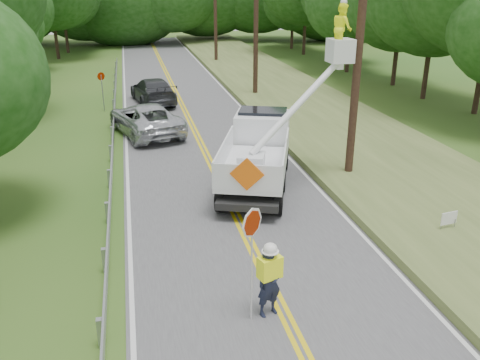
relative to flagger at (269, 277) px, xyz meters
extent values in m
plane|color=#28581A|center=(0.37, -1.31, -1.01)|extent=(140.00, 140.00, 0.00)
cube|color=#4C4C4E|center=(0.37, 12.69, -1.00)|extent=(7.20, 96.00, 0.02)
cube|color=yellow|center=(0.27, 12.69, -0.99)|extent=(0.12, 96.00, 0.00)
cube|color=yellow|center=(0.47, 12.69, -0.99)|extent=(0.12, 96.00, 0.00)
cube|color=silver|center=(-3.08, 12.69, -0.99)|extent=(0.12, 96.00, 0.00)
cube|color=silver|center=(3.82, 12.69, -0.99)|extent=(0.12, 96.00, 0.00)
cube|color=#9C9FA4|center=(-3.73, -0.31, -0.66)|extent=(0.12, 0.14, 0.70)
cube|color=#9C9FA4|center=(-3.73, 2.69, -0.66)|extent=(0.12, 0.14, 0.70)
cube|color=#9C9FA4|center=(-3.73, 5.69, -0.66)|extent=(0.12, 0.14, 0.70)
cube|color=#9C9FA4|center=(-3.73, 8.69, -0.66)|extent=(0.12, 0.14, 0.70)
cube|color=#9C9FA4|center=(-3.73, 11.69, -0.66)|extent=(0.12, 0.14, 0.70)
cube|color=#9C9FA4|center=(-3.73, 14.69, -0.66)|extent=(0.12, 0.14, 0.70)
cube|color=#9C9FA4|center=(-3.73, 17.69, -0.66)|extent=(0.12, 0.14, 0.70)
cube|color=#9C9FA4|center=(-3.73, 20.69, -0.66)|extent=(0.12, 0.14, 0.70)
cube|color=#9C9FA4|center=(-3.73, 23.69, -0.66)|extent=(0.12, 0.14, 0.70)
cube|color=#9C9FA4|center=(-3.73, 26.69, -0.66)|extent=(0.12, 0.14, 0.70)
cube|color=#9C9FA4|center=(-3.73, 29.69, -0.66)|extent=(0.12, 0.14, 0.70)
cube|color=#9C9FA4|center=(-3.73, 32.69, -0.66)|extent=(0.12, 0.14, 0.70)
cube|color=#9C9FA4|center=(-3.73, 35.69, -0.66)|extent=(0.12, 0.14, 0.70)
cube|color=#9C9FA4|center=(-3.63, 13.69, -0.41)|extent=(0.05, 48.00, 0.34)
cylinder|color=black|center=(5.37, 7.69, 3.99)|extent=(0.30, 0.30, 10.00)
cylinder|color=black|center=(5.37, 22.69, 3.99)|extent=(0.30, 0.30, 10.00)
cylinder|color=black|center=(5.37, 37.69, 3.99)|extent=(0.30, 0.30, 10.00)
cube|color=#4C5E2E|center=(7.47, 12.69, -0.86)|extent=(7.00, 96.00, 0.30)
cylinder|color=#332319|center=(-11.21, 30.75, 0.21)|extent=(0.32, 0.32, 2.44)
ellipsoid|color=#143F0C|center=(-11.21, 30.75, 3.19)|extent=(5.69, 5.69, 5.01)
cylinder|color=#332319|center=(-11.66, 36.34, 0.46)|extent=(0.32, 0.32, 2.94)
ellipsoid|color=#143F0C|center=(-11.66, 36.34, 4.06)|extent=(6.87, 6.87, 6.05)
cylinder|color=#332319|center=(-9.31, 43.62, 0.88)|extent=(0.32, 0.32, 3.79)
cylinder|color=#332319|center=(-8.81, 48.15, 0.68)|extent=(0.32, 0.32, 3.39)
cylinder|color=#332319|center=(15.94, 19.84, 0.92)|extent=(0.32, 0.32, 3.87)
cylinder|color=#332319|center=(16.27, 24.44, 0.71)|extent=(0.32, 0.32, 3.45)
ellipsoid|color=#143F0C|center=(16.27, 24.44, 4.92)|extent=(8.04, 8.04, 7.07)
cylinder|color=#332319|center=(15.24, 30.43, 0.60)|extent=(0.32, 0.32, 3.23)
ellipsoid|color=#143F0C|center=(15.24, 30.43, 4.55)|extent=(7.53, 7.53, 6.63)
cylinder|color=#332319|center=(16.89, 35.16, 0.80)|extent=(0.32, 0.32, 3.63)
cylinder|color=#332319|center=(15.24, 41.41, 1.03)|extent=(0.32, 0.32, 4.08)
cylinder|color=#332319|center=(15.50, 46.27, 0.39)|extent=(0.32, 0.32, 2.80)
ellipsoid|color=#143F0C|center=(15.50, 46.27, 3.81)|extent=(6.53, 6.53, 5.75)
imported|color=#191E33|center=(0.01, 0.00, -0.14)|extent=(0.72, 0.58, 1.70)
cube|color=#F3FF1B|center=(0.01, 0.00, 0.25)|extent=(0.60, 0.47, 0.52)
ellipsoid|color=white|center=(0.01, 0.00, 0.72)|extent=(0.32, 0.32, 0.25)
cylinder|color=#B7B7B7|center=(-0.43, -0.09, 0.20)|extent=(0.04, 0.04, 2.39)
cylinder|color=#8A1B00|center=(-0.43, -0.09, 1.45)|extent=(0.54, 0.47, 0.68)
cylinder|color=black|center=(-0.06, 5.74, -0.53)|extent=(0.58, 0.96, 0.92)
cylinder|color=black|center=(1.74, 5.09, -0.53)|extent=(0.58, 0.96, 0.92)
cylinder|color=black|center=(0.59, 7.55, -0.53)|extent=(0.58, 0.96, 0.92)
cylinder|color=black|center=(2.39, 6.90, -0.53)|extent=(0.58, 0.96, 0.92)
cylinder|color=black|center=(1.40, 9.80, -0.53)|extent=(0.58, 0.96, 0.92)
cylinder|color=black|center=(3.20, 9.15, -0.53)|extent=(0.58, 0.96, 0.92)
cube|color=black|center=(1.59, 7.49, -0.46)|extent=(3.98, 6.46, 0.24)
cube|color=silver|center=(1.36, 6.86, 0.01)|extent=(3.57, 4.90, 0.21)
cube|color=silver|center=(0.34, 7.23, 0.49)|extent=(1.55, 4.17, 0.86)
cube|color=silver|center=(2.38, 6.49, 0.49)|extent=(1.55, 4.17, 0.86)
cube|color=silver|center=(0.62, 4.80, 0.49)|extent=(2.10, 0.80, 0.86)
cube|color=silver|center=(2.46, 9.93, 0.30)|extent=(2.65, 2.45, 1.73)
cube|color=black|center=(2.53, 10.11, 0.93)|extent=(2.23, 1.82, 0.72)
cube|color=silver|center=(1.00, 5.87, 0.49)|extent=(1.10, 1.10, 0.77)
cube|color=silver|center=(4.67, 7.69, 3.88)|extent=(0.82, 0.82, 0.82)
imported|color=#F3FF1B|center=(4.67, 7.69, 4.66)|extent=(0.62, 0.80, 1.65)
cube|color=orange|center=(0.59, 4.74, 0.64)|extent=(1.03, 0.41, 1.09)
imported|color=silver|center=(-2.08, 15.51, -0.22)|extent=(4.00, 6.03, 1.54)
imported|color=#34363A|center=(-1.32, 22.32, -0.22)|extent=(2.94, 5.57, 1.54)
cylinder|color=#9C9FA4|center=(-4.29, 20.89, 0.06)|extent=(0.06, 0.06, 2.14)
cylinder|color=#8A1B00|center=(-4.29, 20.89, 1.03)|extent=(0.43, 0.28, 0.49)
cube|color=white|center=(6.27, 2.50, -0.39)|extent=(0.56, 0.11, 0.40)
cylinder|color=#9C9FA4|center=(6.04, 2.50, -0.73)|extent=(0.02, 0.02, 0.57)
cylinder|color=#9C9FA4|center=(6.49, 2.50, -0.73)|extent=(0.02, 0.02, 0.57)
camera|label=1|loc=(-2.72, -9.32, 6.21)|focal=37.63mm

